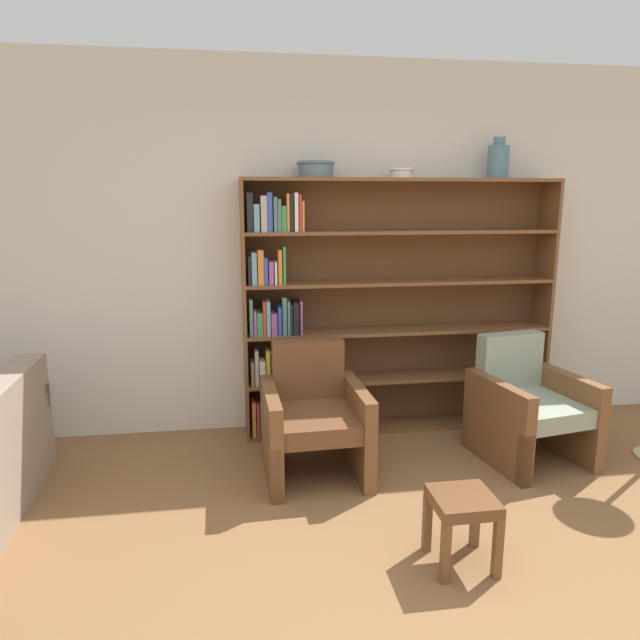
% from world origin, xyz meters
% --- Properties ---
extents(ground_plane, '(24.00, 24.00, 0.00)m').
position_xyz_m(ground_plane, '(0.00, 0.00, 0.00)').
color(ground_plane, brown).
extents(wall_back, '(12.00, 0.06, 2.75)m').
position_xyz_m(wall_back, '(0.00, 2.36, 1.38)').
color(wall_back, silver).
rests_on(wall_back, ground).
extents(bookshelf, '(2.35, 0.30, 1.90)m').
position_xyz_m(bookshelf, '(0.08, 2.19, 0.93)').
color(bookshelf, brown).
rests_on(bookshelf, ground).
extents(bowl_slate, '(0.27, 0.27, 0.11)m').
position_xyz_m(bowl_slate, '(-0.34, 2.17, 1.96)').
color(bowl_slate, slate).
rests_on(bowl_slate, bookshelf).
extents(bowl_stoneware, '(0.17, 0.17, 0.07)m').
position_xyz_m(bowl_stoneware, '(0.29, 2.17, 1.94)').
color(bowl_stoneware, silver).
rests_on(bowl_stoneware, bookshelf).
extents(vase_tall, '(0.16, 0.16, 0.29)m').
position_xyz_m(vase_tall, '(1.02, 2.17, 2.03)').
color(vase_tall, slate).
rests_on(vase_tall, bookshelf).
extents(armchair_leather, '(0.66, 0.70, 0.83)m').
position_xyz_m(armchair_leather, '(-0.45, 1.52, 0.37)').
color(armchair_leather, brown).
rests_on(armchair_leather, ground).
extents(armchair_cushioned, '(0.75, 0.78, 0.83)m').
position_xyz_m(armchair_cushioned, '(1.04, 1.52, 0.37)').
color(armchair_cushioned, brown).
rests_on(armchair_cushioned, ground).
extents(footstool, '(0.29, 0.29, 0.36)m').
position_xyz_m(footstool, '(0.13, 0.44, 0.28)').
color(footstool, brown).
rests_on(footstool, ground).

